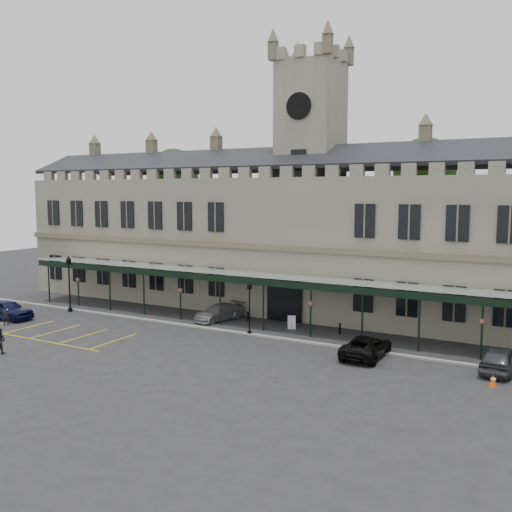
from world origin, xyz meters
The scene contains 19 objects.
ground centered at (0.00, 0.00, 0.00)m, with size 140.00×140.00×0.00m, color #262628.
station_building centered at (0.00, 15.91, 6.47)m, with size 60.00×10.36×17.30m.
clock_tower centered at (0.00, 16.00, 13.11)m, with size 5.60×5.60×24.80m.
canopy centered at (0.00, 7.46, 2.40)m, with size 50.00×4.10×4.30m.
kerb centered at (0.00, 5.50, 0.06)m, with size 60.00×0.40×0.12m, color gray.
parking_markings centered at (-14.00, -1.50, 0.00)m, with size 16.00×6.00×0.01m, color gold, non-canonical shape.
tree_behind_left centered at (-22.00, 25.00, 12.81)m, with size 6.00×6.00×16.00m.
tree_behind_mid centered at (8.00, 25.00, 12.81)m, with size 6.00×6.00×16.00m.
lamp_post_left centered at (-18.68, 4.91, 3.02)m, with size 0.48×0.48×5.09m.
lamp_post_mid centered at (-0.30, 5.51, 2.45)m, with size 0.39×0.39×4.14m.
traffic_cone centered at (17.33, 2.13, 0.32)m, with size 0.41×0.41×0.66m.
sign_board centered at (1.73, 8.69, 0.53)m, with size 0.62×0.25×1.09m.
bollard_left centered at (-2.63, 9.31, 0.42)m, with size 0.15×0.15×0.84m, color black.
bollard_right centered at (5.62, 9.07, 0.42)m, with size 0.15×0.15×0.85m, color black.
car_left_a centered at (-21.00, 0.06, 0.84)m, with size 1.97×4.90×1.67m, color #0D0F39.
car_taxi centered at (-5.00, 8.55, 0.69)m, with size 1.92×4.73×1.37m, color #979A9F.
car_van centered at (9.31, 4.21, 0.71)m, with size 2.35×5.10×1.42m, color black.
car_right_a centered at (17.36, 5.08, 0.78)m, with size 1.84×4.57×1.56m, color #33363A.
person_a centered at (-19.20, -1.40, 0.82)m, with size 0.60×0.39×1.64m, color black.
Camera 1 is at (20.73, -31.25, 10.84)m, focal length 40.00 mm.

